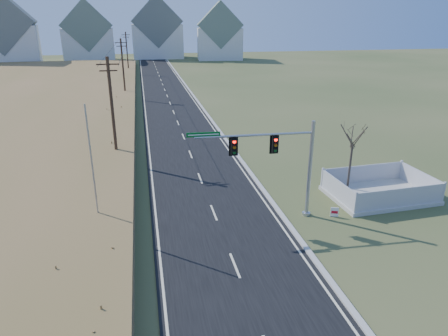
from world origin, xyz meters
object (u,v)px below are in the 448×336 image
traffic_signal_mast (282,159)px  flagpole (95,185)px  fence_enclosure (379,193)px  open_sign (335,212)px  bare_tree (354,134)px

traffic_signal_mast → flagpole: size_ratio=1.02×
fence_enclosure → open_sign: 4.94m
open_sign → bare_tree: (2.73, 3.49, 3.97)m
traffic_signal_mast → fence_enclosure: traffic_signal_mast is taller
open_sign → bare_tree: bare_tree is taller
flagpole → bare_tree: size_ratio=1.43×
bare_tree → open_sign: bearing=-128.0°
open_sign → bare_tree: bearing=72.1°
fence_enclosure → bare_tree: size_ratio=1.34×
traffic_signal_mast → open_sign: bearing=-8.6°
fence_enclosure → traffic_signal_mast: bearing=-172.2°
open_sign → flagpole: bearing=-163.7°
open_sign → flagpole: size_ratio=0.08×
fence_enclosure → open_sign: (-4.44, -2.15, 0.03)m
fence_enclosure → flagpole: 19.11m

